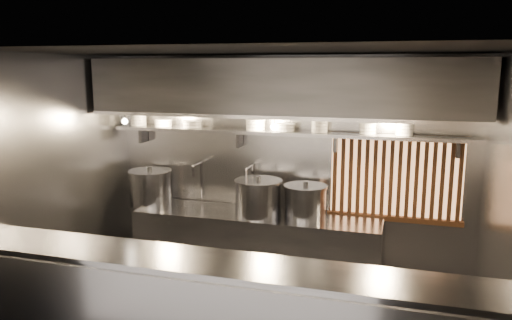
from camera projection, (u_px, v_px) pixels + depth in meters
The scene contains 23 objects.
ceiling at pixel (253, 51), 4.56m from camera, with size 4.50×4.50×0.00m, color black.
wall_back at pixel (288, 169), 6.23m from camera, with size 4.50×4.50×0.00m, color gray.
wall_left at pixel (56, 184), 5.45m from camera, with size 3.00×3.00×0.00m, color gray.
wall_right at pixel (509, 219), 4.19m from camera, with size 3.00×3.00×0.00m, color gray.
cooking_bench at pixel (256, 249), 6.14m from camera, with size 3.00×0.70×0.90m, color gray.
bowl_shelf at pixel (285, 133), 5.97m from camera, with size 4.40×0.34×0.04m, color gray.
exhaust_hood at pixel (281, 88), 5.67m from camera, with size 4.40×0.81×0.65m.
wood_screen at pixel (395, 178), 5.83m from camera, with size 1.56×0.09×1.04m.
faucet_left at pixel (199, 173), 6.45m from camera, with size 0.04×0.30×0.50m.
faucet_right at pixel (250, 176), 6.25m from camera, with size 0.04×0.30×0.50m.
heat_lamp at pixel (123, 116), 6.03m from camera, with size 0.25×0.35×0.20m.
pendant_bulb at pixel (274, 127), 5.87m from camera, with size 0.09×0.09×0.19m.
stock_pot_left at pixel (150, 187), 6.47m from camera, with size 0.69×0.69×0.48m.
stock_pot_mid at pixel (258, 197), 5.97m from camera, with size 0.72×0.72×0.47m.
stock_pot_right at pixel (305, 201), 5.89m from camera, with size 0.67×0.67×0.43m.
bowl_stack_0 at pixel (138, 119), 6.51m from camera, with size 0.22×0.22×0.17m.
bowl_stack_1 at pixel (163, 123), 6.41m from camera, with size 0.24×0.24×0.09m.
bowl_stack_2 at pixel (192, 124), 6.30m from camera, with size 0.24×0.24×0.09m.
bowl_stack_3 at pixel (256, 125), 6.06m from camera, with size 0.24×0.24×0.13m.
bowl_stack_4 at pixel (286, 127), 5.96m from camera, with size 0.24×0.24×0.09m.
bowl_stack_5 at pixel (320, 125), 5.84m from camera, with size 0.20×0.20×0.17m.
bowl_stack_6 at pixel (368, 128), 5.69m from camera, with size 0.20×0.20×0.13m.
bowl_stack_7 at pixel (404, 128), 5.57m from camera, with size 0.21×0.21×0.17m.
Camera 1 is at (1.36, -4.47, 2.66)m, focal length 35.00 mm.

